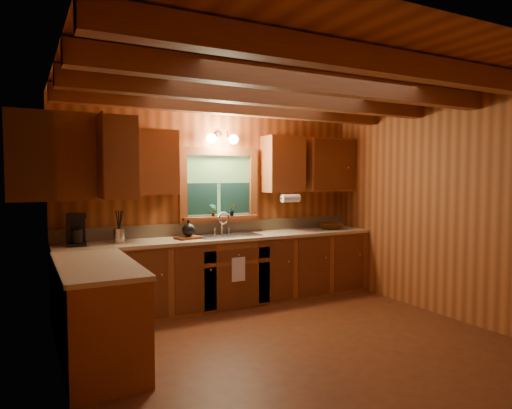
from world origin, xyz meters
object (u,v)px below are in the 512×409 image
object	(u,v)px
coffee_maker	(76,230)
cutting_board	(188,238)
wicker_basket	(330,226)
sink	(227,239)

from	to	relation	value
coffee_maker	cutting_board	xyz separation A→B (m)	(1.28, -0.08, -0.16)
coffee_maker	wicker_basket	distance (m)	3.48
coffee_maker	cutting_board	size ratio (longest dim) A/B	1.18
cutting_board	wicker_basket	size ratio (longest dim) A/B	0.81
sink	coffee_maker	size ratio (longest dim) A/B	2.29
coffee_maker	sink	bearing A→B (deg)	4.12
sink	coffee_maker	xyz separation A→B (m)	(-1.82, 0.04, 0.22)
coffee_maker	wicker_basket	bearing A→B (deg)	4.73
cutting_board	wicker_basket	distance (m)	2.19
sink	wicker_basket	size ratio (longest dim) A/B	2.19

